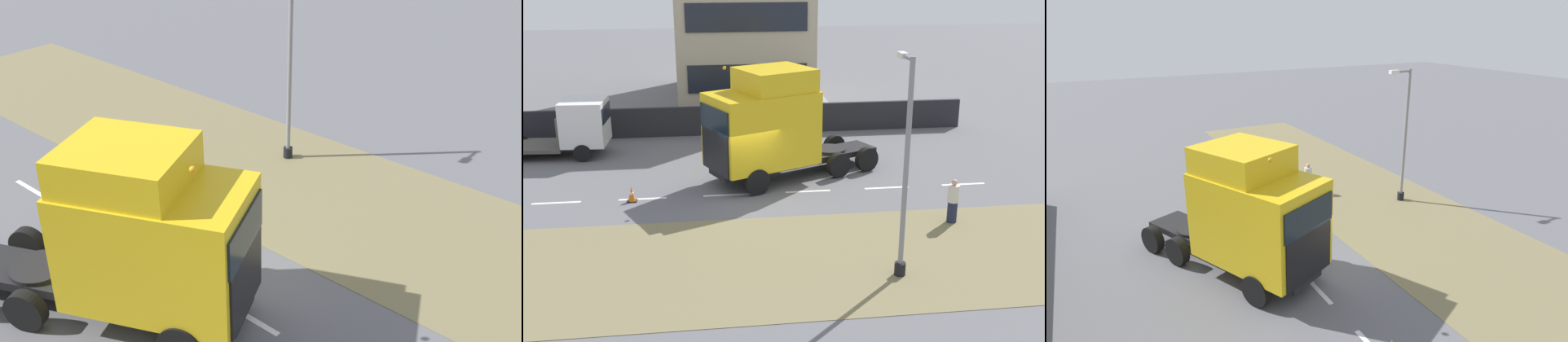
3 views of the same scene
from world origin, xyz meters
The scene contains 6 objects.
ground_plane centered at (0.00, 0.00, 0.00)m, with size 120.00×120.00×0.00m, color slate.
grass_verge centered at (-6.00, 0.00, 0.01)m, with size 7.00×44.00×0.01m.
lane_markings centered at (0.00, -0.70, 0.00)m, with size 0.16×17.80×0.00m.
lorry_cab centered at (1.51, -0.90, 2.33)m, with size 5.34×7.65×4.77m.
lamp_post centered at (-7.23, -3.79, 2.92)m, with size 1.28×0.33×6.37m.
pedestrian centered at (-3.72, -6.75, 0.77)m, with size 0.39×0.39×1.58m.
Camera 1 is at (9.14, 9.15, 10.73)m, focal length 45.00 mm.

